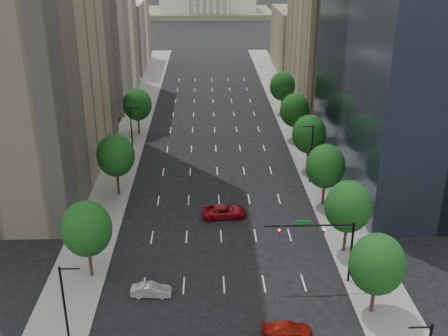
{
  "coord_description": "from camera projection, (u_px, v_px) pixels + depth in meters",
  "views": [
    {
      "loc": [
        -1.65,
        -17.08,
        32.96
      ],
      "look_at": [
        0.44,
        42.23,
        8.0
      ],
      "focal_mm": 43.4,
      "sensor_mm": 36.0,
      "label": 1
    }
  ],
  "objects": [
    {
      "name": "car_silver",
      "position": [
        151.0,
        290.0,
        54.19
      ],
      "size": [
        4.09,
        1.6,
        1.33
      ],
      "primitive_type": "imported",
      "rotation": [
        0.0,
        0.0,
        1.52
      ],
      "color": "#AAAAB0",
      "rests_on": "ground"
    },
    {
      "name": "tree_right_5",
      "position": [
        282.0,
        86.0,
        109.7
      ],
      "size": [
        5.2,
        5.2,
        8.75
      ],
      "color": "#382316",
      "rests_on": "ground"
    },
    {
      "name": "sidewalk_right",
      "position": [
        316.0,
        169.0,
        84.31
      ],
      "size": [
        6.0,
        200.0,
        0.15
      ],
      "primitive_type": "cube",
      "color": "slate",
      "rests_on": "ground"
    },
    {
      "name": "streetlight_rn",
      "position": [
        311.0,
        153.0,
        77.79
      ],
      "size": [
        1.7,
        0.2,
        9.0
      ],
      "color": "black",
      "rests_on": "ground"
    },
    {
      "name": "traffic_signal",
      "position": [
        328.0,
        239.0,
        54.54
      ],
      "size": [
        9.12,
        0.4,
        7.38
      ],
      "color": "black",
      "rests_on": "ground"
    },
    {
      "name": "tree_right_2",
      "position": [
        325.0,
        166.0,
        71.07
      ],
      "size": [
        5.2,
        5.2,
        8.61
      ],
      "color": "#382316",
      "rests_on": "ground"
    },
    {
      "name": "car_red_far",
      "position": [
        224.0,
        211.0,
        69.67
      ],
      "size": [
        5.89,
        3.02,
        1.59
      ],
      "primitive_type": "imported",
      "rotation": [
        0.0,
        0.0,
        1.64
      ],
      "color": "maroon",
      "rests_on": "ground"
    },
    {
      "name": "tree_left_0",
      "position": [
        87.0,
        229.0,
        55.36
      ],
      "size": [
        5.2,
        5.2,
        8.75
      ],
      "color": "#382316",
      "rests_on": "ground"
    },
    {
      "name": "filler_left",
      "position": [
        120.0,
        35.0,
        149.55
      ],
      "size": [
        14.0,
        26.0,
        18.0
      ],
      "primitive_type": "cube",
      "color": "beige",
      "rests_on": "ground"
    },
    {
      "name": "parking_tan_right",
      "position": [
        329.0,
        32.0,
        115.69
      ],
      "size": [
        14.0,
        30.0,
        30.0
      ],
      "primitive_type": "cube",
      "color": "#8C7759",
      "rests_on": "ground"
    },
    {
      "name": "tree_left_2",
      "position": [
        137.0,
        104.0,
        97.77
      ],
      "size": [
        5.2,
        5.2,
        8.68
      ],
      "color": "#382316",
      "rests_on": "ground"
    },
    {
      "name": "car_red_near",
      "position": [
        287.0,
        330.0,
        48.66
      ],
      "size": [
        4.62,
        1.93,
        1.34
      ],
      "primitive_type": "imported",
      "rotation": [
        0.0,
        0.0,
        1.58
      ],
      "color": "maroon",
      "rests_on": "ground"
    },
    {
      "name": "streetlight_ln",
      "position": [
        132.0,
        132.0,
        86.13
      ],
      "size": [
        1.7,
        0.2,
        9.0
      ],
      "color": "black",
      "rests_on": "ground"
    },
    {
      "name": "tree_left_1",
      "position": [
        116.0,
        155.0,
        73.7
      ],
      "size": [
        5.2,
        5.2,
        8.97
      ],
      "color": "#382316",
      "rests_on": "ground"
    },
    {
      "name": "midrise_cream_left",
      "position": [
        95.0,
        19.0,
        115.86
      ],
      "size": [
        14.0,
        30.0,
        35.0
      ],
      "primitive_type": "cube",
      "color": "beige",
      "rests_on": "ground"
    },
    {
      "name": "tree_right_4",
      "position": [
        295.0,
        110.0,
        95.07
      ],
      "size": [
        5.2,
        5.2,
        8.46
      ],
      "color": "#382316",
      "rests_on": "ground"
    },
    {
      "name": "tree_right_1",
      "position": [
        348.0,
        207.0,
        59.96
      ],
      "size": [
        5.2,
        5.2,
        8.75
      ],
      "color": "#382316",
      "rests_on": "ground"
    },
    {
      "name": "tree_right_3",
      "position": [
        309.0,
        134.0,
        82.01
      ],
      "size": [
        5.2,
        5.2,
        8.89
      ],
      "color": "#382316",
      "rests_on": "ground"
    },
    {
      "name": "foothills",
      "position": [
        237.0,
        10.0,
        596.51
      ],
      "size": [
        720.0,
        413.0,
        263.0
      ],
      "color": "brown",
      "rests_on": "ground"
    },
    {
      "name": "filler_right",
      "position": [
        301.0,
        39.0,
        148.8
      ],
      "size": [
        14.0,
        26.0,
        16.0
      ],
      "primitive_type": "cube",
      "color": "#8C7759",
      "rests_on": "ground"
    },
    {
      "name": "streetlight_ls",
      "position": [
        66.0,
        310.0,
        44.68
      ],
      "size": [
        1.7,
        0.2,
        9.0
      ],
      "color": "black",
      "rests_on": "ground"
    },
    {
      "name": "tree_right_0",
      "position": [
        377.0,
        264.0,
        49.96
      ],
      "size": [
        5.2,
        5.2,
        8.39
      ],
      "color": "#382316",
      "rests_on": "ground"
    },
    {
      "name": "sidewalk_left",
      "position": [
        117.0,
        172.0,
        83.31
      ],
      "size": [
        6.0,
        200.0,
        0.15
      ],
      "primitive_type": "cube",
      "color": "slate",
      "rests_on": "ground"
    }
  ]
}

